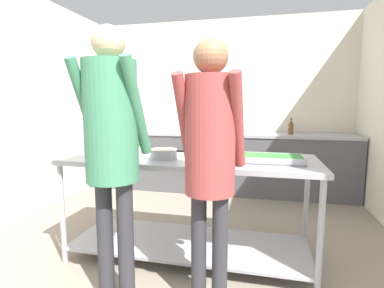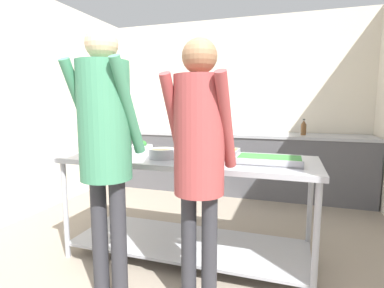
{
  "view_description": "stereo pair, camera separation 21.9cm",
  "coord_description": "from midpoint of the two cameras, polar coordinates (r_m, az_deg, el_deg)",
  "views": [
    {
      "loc": [
        0.69,
        -1.23,
        1.33
      ],
      "look_at": [
        0.1,
        1.29,
        0.99
      ],
      "focal_mm": 28.0,
      "sensor_mm": 36.0,
      "label": 1
    },
    {
      "loc": [
        0.9,
        -1.17,
        1.33
      ],
      "look_at": [
        0.1,
        1.29,
        0.99
      ],
      "focal_mm": 28.0,
      "sensor_mm": 36.0,
      "label": 2
    }
  ],
  "objects": [
    {
      "name": "guest_serving_right",
      "position": [
        1.82,
        4.83,
        -0.48
      ],
      "size": [
        0.42,
        0.35,
        1.72
      ],
      "color": "#2D2D33",
      "rests_on": "ground_plane"
    },
    {
      "name": "wall_left",
      "position": [
        4.15,
        -25.38,
        6.79
      ],
      "size": [
        0.06,
        3.76,
        2.65
      ],
      "color": "beige",
      "rests_on": "ground_plane"
    },
    {
      "name": "water_bottle",
      "position": [
        4.46,
        21.82,
        2.88
      ],
      "size": [
        0.07,
        0.07,
        0.22
      ],
      "color": "brown",
      "rests_on": "back_counter"
    },
    {
      "name": "back_counter",
      "position": [
        4.63,
        7.91,
        -3.39
      ],
      "size": [
        4.01,
        0.65,
        0.9
      ],
      "color": "#4C4C51",
      "rests_on": "ground_plane"
    },
    {
      "name": "wall_rear",
      "position": [
        4.91,
        8.88,
        7.45
      ],
      "size": [
        4.17,
        0.06,
        2.65
      ],
      "color": "beige",
      "rests_on": "ground_plane"
    },
    {
      "name": "serving_tray_vegetables",
      "position": [
        2.63,
        7.2,
        -1.66
      ],
      "size": [
        0.36,
        0.29,
        0.05
      ],
      "color": "#9EA0A8",
      "rests_on": "serving_counter"
    },
    {
      "name": "guest_serving_left",
      "position": [
        2.02,
        -13.27,
        1.79
      ],
      "size": [
        0.44,
        0.35,
        1.82
      ],
      "color": "#2D2D33",
      "rests_on": "ground_plane"
    },
    {
      "name": "serving_counter",
      "position": [
        2.59,
        1.75,
        -8.79
      ],
      "size": [
        2.1,
        0.79,
        0.89
      ],
      "color": "#9EA0A8",
      "rests_on": "ground_plane"
    },
    {
      "name": "sauce_pan",
      "position": [
        2.47,
        -3.1,
        -1.77
      ],
      "size": [
        0.36,
        0.22,
        0.08
      ],
      "color": "#9EA0A8",
      "rests_on": "serving_counter"
    },
    {
      "name": "plate_stack",
      "position": [
        2.88,
        -13.16,
        -0.77
      ],
      "size": [
        0.24,
        0.24,
        0.07
      ],
      "color": "white",
      "rests_on": "serving_counter"
    },
    {
      "name": "serving_tray_roast",
      "position": [
        2.36,
        17.1,
        -3.01
      ],
      "size": [
        0.48,
        0.29,
        0.05
      ],
      "color": "#9EA0A8",
      "rests_on": "serving_counter"
    },
    {
      "name": "broccoli_bowl",
      "position": [
        2.82,
        -7.62,
        -0.74
      ],
      "size": [
        0.23,
        0.23,
        0.11
      ],
      "color": "#B2B2B7",
      "rests_on": "serving_counter"
    }
  ]
}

